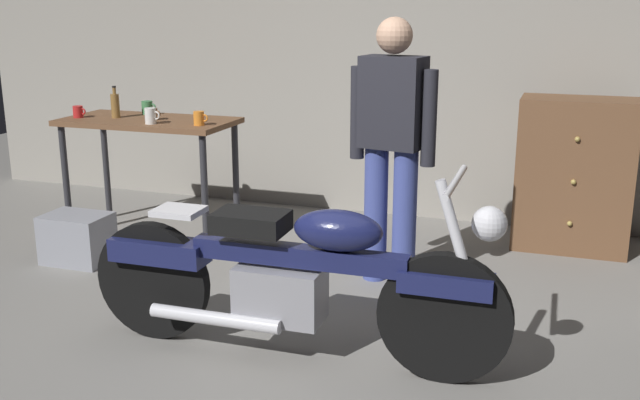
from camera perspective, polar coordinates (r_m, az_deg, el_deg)
name	(u,v)px	position (r m, az deg, el deg)	size (l,w,h in m)	color
ground_plane	(270,355)	(3.88, -3.85, -11.86)	(12.00, 12.00, 0.00)	gray
back_wall	(401,28)	(6.14, 6.25, 13.08)	(8.00, 0.12, 3.10)	gray
workbench	(149,134)	(5.76, -13.07, 5.01)	(1.30, 0.64, 0.90)	brown
motorcycle	(292,274)	(3.68, -2.15, -5.76)	(2.19, 0.60, 1.00)	black
person_standing	(392,140)	(4.60, 5.57, 4.60)	(0.56, 0.29, 1.67)	#414F9D
wooden_dresser	(574,175)	(5.61, 19.00, 1.85)	(0.80, 0.47, 1.10)	brown
storage_bin	(77,238)	(5.38, -18.22, -2.83)	(0.44, 0.32, 0.34)	gray
mug_orange_travel	(199,118)	(5.36, -9.31, 6.24)	(0.11, 0.08, 0.10)	orange
mug_brown_stoneware	(153,114)	(5.67, -12.78, 6.49)	(0.10, 0.07, 0.09)	brown
mug_white_ceramic	(151,116)	(5.49, -12.94, 6.34)	(0.12, 0.08, 0.11)	white
mug_green_speckled	(147,108)	(5.98, -13.18, 6.96)	(0.12, 0.09, 0.10)	#3D7F4C
mug_red_diner	(78,112)	(5.94, -18.16, 6.49)	(0.11, 0.07, 0.09)	red
bottle	(115,105)	(5.85, -15.53, 7.08)	(0.06, 0.06, 0.24)	olive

